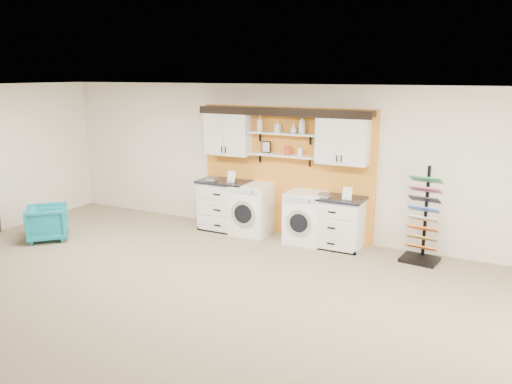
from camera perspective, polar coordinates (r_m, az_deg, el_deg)
The scene contains 22 objects.
floor at distance 6.48m, azimuth -11.29°, elevation -14.33°, with size 10.00×10.00×0.00m, color gray.
ceiling at distance 5.75m, azimuth -12.58°, elevation 11.24°, with size 10.00×10.00×0.00m, color white.
wall_back at distance 9.34m, azimuth 3.51°, elevation 3.60°, with size 10.00×10.00×0.00m, color silver.
accent_panel at distance 9.34m, azimuth 3.40°, elevation 2.36°, with size 3.40×0.07×2.40m, color orange.
upper_cabinet_left at distance 9.59m, azimuth -3.20°, elevation 6.75°, with size 0.90×0.35×0.84m.
upper_cabinet_right at distance 8.69m, azimuth 9.90°, elevation 5.89°, with size 0.90×0.35×0.84m.
shelf_lower at distance 9.14m, azimuth 3.02°, elevation 4.21°, with size 1.32×0.28×0.03m, color silver.
shelf_upper at distance 9.08m, azimuth 3.05°, elevation 6.70°, with size 1.32×0.28×0.03m, color silver.
crown_molding at distance 9.06m, azimuth 3.12°, elevation 9.21°, with size 3.30×0.41×0.13m.
picture_frame at distance 9.31m, azimuth 1.17°, elevation 5.17°, with size 0.18×0.02×0.22m.
canister_red at distance 9.08m, azimuth 3.61°, elevation 4.76°, with size 0.11×0.11×0.16m, color red.
canister_cream at distance 8.99m, azimuth 5.07°, elevation 4.58°, with size 0.10×0.10×0.14m, color silver.
base_cabinet_left at distance 9.72m, azimuth -3.54°, elevation -1.51°, with size 1.00×0.66×0.98m.
base_cabinet_right at distance 8.85m, azimuth 9.24°, elevation -3.42°, with size 0.92×0.66×0.91m.
washer at distance 9.45m, azimuth -0.51°, elevation -1.93°, with size 0.70×0.71×0.98m.
dryer at distance 9.02m, azimuth 5.72°, elevation -2.90°, with size 0.66×0.71×0.93m.
sample_rack at distance 8.50m, azimuth 18.45°, elevation -4.26°, with size 0.62×0.54×1.56m.
armchair at distance 9.93m, azimuth -22.71°, elevation -3.26°, with size 0.68×0.70×0.64m, color teal.
soap_bottle_a at distance 9.26m, azimuth 0.45°, elevation 7.83°, with size 0.11×0.11×0.28m, color silver.
soap_bottle_b at distance 9.11m, azimuth 2.50°, elevation 7.49°, with size 0.09×0.10×0.21m, color silver.
soap_bottle_c at distance 8.99m, azimuth 4.31°, elevation 7.21°, with size 0.12×0.12×0.16m, color silver.
soap_bottle_d at distance 8.92m, azimuth 5.29°, elevation 7.70°, with size 0.13×0.13×0.33m, color silver.
Camera 1 is at (3.62, -4.46, 2.98)m, focal length 35.00 mm.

